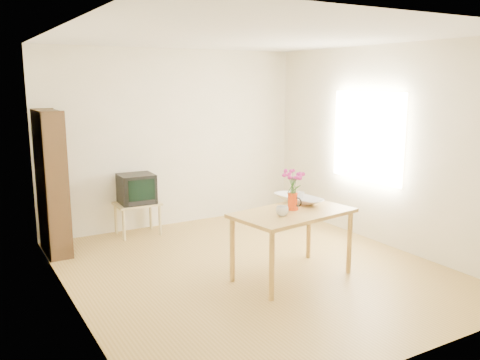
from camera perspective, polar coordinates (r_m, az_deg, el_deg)
room at (r=5.64m, az=1.76°, el=2.53°), size 4.50×4.50×4.50m
table at (r=5.56m, az=5.95°, el=-4.41°), size 1.40×0.94×0.75m
tv_stand at (r=7.28m, az=-11.46°, el=-3.09°), size 0.60×0.45×0.46m
bookshelf at (r=6.70m, az=-20.31°, el=-0.81°), size 0.28×0.70×1.80m
pitcher at (r=5.59m, az=5.92°, el=-2.48°), size 0.13×0.20×0.19m
flowers at (r=5.54m, az=5.98°, el=-0.06°), size 0.21×0.21×0.30m
mug at (r=5.33m, az=4.75°, el=-3.49°), size 0.19×0.19×0.10m
bowl at (r=5.92m, az=6.61°, el=-0.53°), size 0.50×0.50×0.41m
teacup_a at (r=5.90m, az=6.29°, el=-1.00°), size 0.07×0.07×0.06m
teacup_b at (r=5.97m, az=6.83°, el=-0.83°), size 0.08×0.08×0.07m
television at (r=7.23m, az=-11.58°, el=-0.90°), size 0.49×0.46×0.41m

